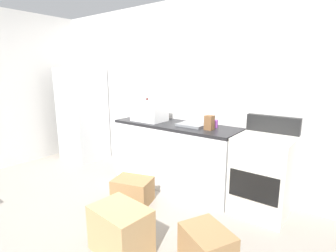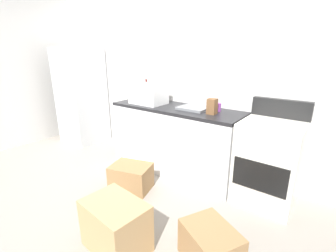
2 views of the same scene
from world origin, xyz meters
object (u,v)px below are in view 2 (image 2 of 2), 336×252
at_px(refrigerator, 82,96).
at_px(stove_oven, 268,161).
at_px(microwave, 149,94).
at_px(cardboard_box_small, 116,226).
at_px(coffee_mug, 218,107).
at_px(cardboard_box_medium, 210,246).
at_px(knife_block, 212,106).
at_px(cardboard_box_large, 131,177).
at_px(wine_bottle, 147,92).

xyz_separation_m(refrigerator, stove_oven, (3.27, 0.06, -0.37)).
bearing_deg(refrigerator, microwave, 0.11).
bearing_deg(cardboard_box_small, refrigerator, 150.52).
relative_size(coffee_mug, cardboard_box_medium, 0.23).
xyz_separation_m(refrigerator, knife_block, (2.60, -0.00, 0.15)).
height_order(cardboard_box_large, cardboard_box_medium, cardboard_box_medium).
bearing_deg(knife_block, refrigerator, 179.91).
relative_size(wine_bottle, knife_block, 1.67).
relative_size(cardboard_box_large, cardboard_box_medium, 1.06).
height_order(wine_bottle, cardboard_box_large, wine_bottle).
xyz_separation_m(wine_bottle, coffee_mug, (1.25, -0.11, -0.06)).
xyz_separation_m(cardboard_box_medium, cardboard_box_small, (-0.69, -0.33, 0.06)).
relative_size(cardboard_box_large, cardboard_box_small, 0.88).
xyz_separation_m(stove_oven, knife_block, (-0.67, -0.06, 0.52)).
bearing_deg(microwave, refrigerator, -179.89).
relative_size(refrigerator, cardboard_box_large, 3.66).
distance_m(refrigerator, knife_block, 2.61).
height_order(refrigerator, cardboard_box_small, refrigerator).
relative_size(refrigerator, cardboard_box_medium, 3.88).
bearing_deg(knife_block, wine_bottle, 167.72).
bearing_deg(cardboard_box_large, stove_oven, 28.83).
relative_size(coffee_mug, cardboard_box_large, 0.22).
xyz_separation_m(coffee_mug, cardboard_box_small, (-0.12, -1.56, -0.73)).
height_order(stove_oven, wine_bottle, wine_bottle).
xyz_separation_m(wine_bottle, knife_block, (1.26, -0.27, -0.02)).
height_order(coffee_mug, cardboard_box_large, coffee_mug).
bearing_deg(knife_block, cardboard_box_large, -134.80).
bearing_deg(cardboard_box_small, knife_block, 84.91).
height_order(refrigerator, microwave, refrigerator).
distance_m(refrigerator, cardboard_box_small, 2.91).
height_order(refrigerator, stove_oven, refrigerator).
distance_m(microwave, wine_bottle, 0.39).
height_order(refrigerator, cardboard_box_medium, refrigerator).
relative_size(microwave, cardboard_box_large, 1.00).
distance_m(knife_block, cardboard_box_medium, 1.47).
relative_size(coffee_mug, knife_block, 0.56).
xyz_separation_m(refrigerator, wine_bottle, (1.34, 0.27, 0.17)).
xyz_separation_m(knife_block, cardboard_box_large, (-0.68, -0.68, -0.84)).
height_order(wine_bottle, knife_block, wine_bottle).
bearing_deg(microwave, cardboard_box_large, -66.26).
relative_size(refrigerator, cardboard_box_small, 3.22).
distance_m(refrigerator, wine_bottle, 1.38).
xyz_separation_m(refrigerator, cardboard_box_large, (1.92, -0.69, -0.68)).
height_order(coffee_mug, cardboard_box_medium, coffee_mug).
xyz_separation_m(wine_bottle, cardboard_box_medium, (1.83, -1.34, -0.85)).
height_order(microwave, cardboard_box_large, microwave).
relative_size(refrigerator, knife_block, 9.31).
xyz_separation_m(refrigerator, coffee_mug, (2.60, 0.16, 0.11)).
relative_size(stove_oven, cardboard_box_large, 2.40).
relative_size(knife_block, cardboard_box_medium, 0.42).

